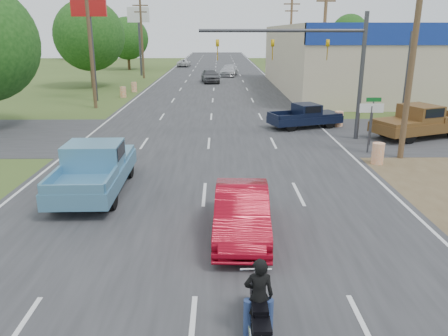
{
  "coord_description": "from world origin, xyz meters",
  "views": [
    {
      "loc": [
        0.58,
        -7.58,
        5.92
      ],
      "look_at": [
        0.75,
        7.24,
        1.3
      ],
      "focal_mm": 35.0,
      "sensor_mm": 36.0,
      "label": 1
    }
  ],
  "objects_px": {
    "rider": "(259,300)",
    "blue_pickup": "(95,167)",
    "brown_pickup": "(419,121)",
    "red_convertible": "(242,212)",
    "navy_pickup": "(307,116)",
    "distant_car_grey": "(210,76)",
    "distant_car_white": "(184,63)",
    "motorcycle": "(259,316)",
    "distant_car_silver": "(229,71)"
  },
  "relations": [
    {
      "from": "blue_pickup",
      "to": "brown_pickup",
      "type": "height_order",
      "value": "blue_pickup"
    },
    {
      "from": "red_convertible",
      "to": "brown_pickup",
      "type": "distance_m",
      "value": 16.83
    },
    {
      "from": "red_convertible",
      "to": "rider",
      "type": "height_order",
      "value": "rider"
    },
    {
      "from": "red_convertible",
      "to": "distant_car_grey",
      "type": "height_order",
      "value": "distant_car_grey"
    },
    {
      "from": "red_convertible",
      "to": "rider",
      "type": "bearing_deg",
      "value": -86.32
    },
    {
      "from": "red_convertible",
      "to": "blue_pickup",
      "type": "xyz_separation_m",
      "value": [
        -5.44,
        3.96,
        0.22
      ]
    },
    {
      "from": "red_convertible",
      "to": "navy_pickup",
      "type": "relative_size",
      "value": 0.92
    },
    {
      "from": "distant_car_grey",
      "to": "distant_car_white",
      "type": "relative_size",
      "value": 1.07
    },
    {
      "from": "navy_pickup",
      "to": "distant_car_silver",
      "type": "height_order",
      "value": "navy_pickup"
    },
    {
      "from": "navy_pickup",
      "to": "brown_pickup",
      "type": "height_order",
      "value": "brown_pickup"
    },
    {
      "from": "distant_car_grey",
      "to": "distant_car_silver",
      "type": "xyz_separation_m",
      "value": [
        2.5,
        8.34,
        -0.06
      ]
    },
    {
      "from": "navy_pickup",
      "to": "brown_pickup",
      "type": "bearing_deg",
      "value": 45.26
    },
    {
      "from": "navy_pickup",
      "to": "distant_car_grey",
      "type": "relative_size",
      "value": 1.03
    },
    {
      "from": "distant_car_silver",
      "to": "distant_car_white",
      "type": "distance_m",
      "value": 19.21
    },
    {
      "from": "blue_pickup",
      "to": "distant_car_white",
      "type": "xyz_separation_m",
      "value": [
        -1.51,
        64.14,
        -0.34
      ]
    },
    {
      "from": "brown_pickup",
      "to": "distant_car_silver",
      "type": "relative_size",
      "value": 1.18
    },
    {
      "from": "motorcycle",
      "to": "distant_car_grey",
      "type": "bearing_deg",
      "value": 91.92
    },
    {
      "from": "rider",
      "to": "brown_pickup",
      "type": "height_order",
      "value": "brown_pickup"
    },
    {
      "from": "brown_pickup",
      "to": "distant_car_white",
      "type": "distance_m",
      "value": 58.14
    },
    {
      "from": "red_convertible",
      "to": "navy_pickup",
      "type": "bearing_deg",
      "value": 74.76
    },
    {
      "from": "red_convertible",
      "to": "navy_pickup",
      "type": "height_order",
      "value": "navy_pickup"
    },
    {
      "from": "distant_car_white",
      "to": "motorcycle",
      "type": "bearing_deg",
      "value": 98.59
    },
    {
      "from": "motorcycle",
      "to": "brown_pickup",
      "type": "xyz_separation_m",
      "value": [
        10.84,
        17.44,
        0.47
      ]
    },
    {
      "from": "red_convertible",
      "to": "motorcycle",
      "type": "xyz_separation_m",
      "value": [
        0.11,
        -4.66,
        -0.25
      ]
    },
    {
      "from": "rider",
      "to": "distant_car_white",
      "type": "xyz_separation_m",
      "value": [
        -7.06,
        72.7,
        -0.19
      ]
    },
    {
      "from": "rider",
      "to": "navy_pickup",
      "type": "bearing_deg",
      "value": -103.82
    },
    {
      "from": "distant_car_silver",
      "to": "brown_pickup",
      "type": "bearing_deg",
      "value": -66.59
    },
    {
      "from": "motorcycle",
      "to": "distant_car_grey",
      "type": "distance_m",
      "value": 46.86
    },
    {
      "from": "blue_pickup",
      "to": "distant_car_grey",
      "type": "distance_m",
      "value": 38.38
    },
    {
      "from": "red_convertible",
      "to": "brown_pickup",
      "type": "height_order",
      "value": "brown_pickup"
    },
    {
      "from": "distant_car_grey",
      "to": "distant_car_silver",
      "type": "bearing_deg",
      "value": 66.0
    },
    {
      "from": "red_convertible",
      "to": "rider",
      "type": "distance_m",
      "value": 4.6
    },
    {
      "from": "rider",
      "to": "navy_pickup",
      "type": "distance_m",
      "value": 20.86
    },
    {
      "from": "rider",
      "to": "brown_pickup",
      "type": "relative_size",
      "value": 0.27
    },
    {
      "from": "motorcycle",
      "to": "navy_pickup",
      "type": "height_order",
      "value": "navy_pickup"
    },
    {
      "from": "rider",
      "to": "distant_car_white",
      "type": "bearing_deg",
      "value": -84.8
    },
    {
      "from": "red_convertible",
      "to": "distant_car_silver",
      "type": "relative_size",
      "value": 0.87
    },
    {
      "from": "blue_pickup",
      "to": "distant_car_grey",
      "type": "xyz_separation_m",
      "value": [
        3.69,
        38.2,
        -0.15
      ]
    },
    {
      "from": "distant_car_grey",
      "to": "distant_car_white",
      "type": "xyz_separation_m",
      "value": [
        -5.2,
        25.93,
        -0.19
      ]
    },
    {
      "from": "red_convertible",
      "to": "distant_car_silver",
      "type": "xyz_separation_m",
      "value": [
        0.75,
        50.5,
        0.01
      ]
    },
    {
      "from": "brown_pickup",
      "to": "distant_car_grey",
      "type": "xyz_separation_m",
      "value": [
        -12.7,
        29.39,
        -0.15
      ]
    },
    {
      "from": "motorcycle",
      "to": "rider",
      "type": "xyz_separation_m",
      "value": [
        -0.0,
        0.06,
        0.33
      ]
    },
    {
      "from": "rider",
      "to": "blue_pickup",
      "type": "relative_size",
      "value": 0.28
    },
    {
      "from": "blue_pickup",
      "to": "distant_car_white",
      "type": "bearing_deg",
      "value": 90.0
    },
    {
      "from": "rider",
      "to": "blue_pickup",
      "type": "distance_m",
      "value": 10.2
    },
    {
      "from": "motorcycle",
      "to": "distant_car_grey",
      "type": "relative_size",
      "value": 0.45
    },
    {
      "from": "red_convertible",
      "to": "distant_car_white",
      "type": "relative_size",
      "value": 1.0
    },
    {
      "from": "red_convertible",
      "to": "distant_car_grey",
      "type": "xyz_separation_m",
      "value": [
        -1.75,
        42.17,
        0.07
      ]
    },
    {
      "from": "rider",
      "to": "distant_car_white",
      "type": "distance_m",
      "value": 73.04
    },
    {
      "from": "blue_pickup",
      "to": "distant_car_silver",
      "type": "bearing_deg",
      "value": 81.08
    }
  ]
}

